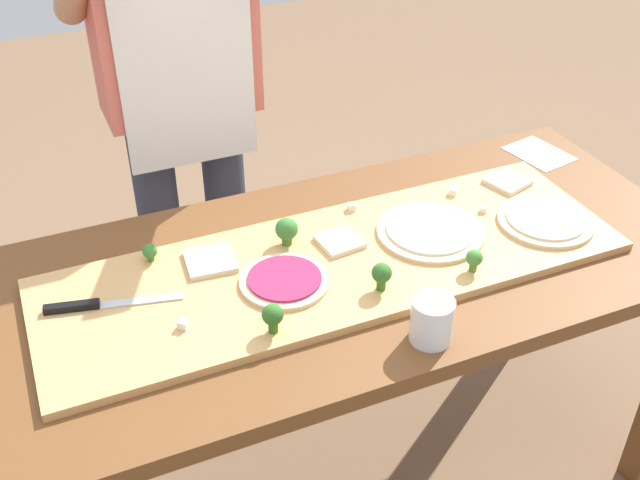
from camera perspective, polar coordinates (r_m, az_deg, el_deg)
The scene contains 21 objects.
prep_table at distance 1.76m, azimuth 0.99°, elevation -4.59°, with size 1.73×0.74×0.77m.
cutting_board at distance 1.69m, azimuth 1.26°, elevation -1.81°, with size 1.30×0.41×0.02m, color tan.
chefs_knife at distance 1.62m, azimuth -16.49°, elevation -4.66°, with size 0.27×0.08×0.02m.
pizza_whole_white_garlic at distance 1.78m, azimuth 8.17°, elevation 0.72°, with size 0.25×0.25×0.02m.
pizza_whole_beet_magenta at distance 1.61m, azimuth -2.66°, elevation -3.03°, with size 0.19×0.19×0.02m.
pizza_whole_cheese_artichoke at distance 1.87m, azimuth 16.47°, elevation 1.42°, with size 0.22×0.22×0.02m.
pizza_slice_far_right at distance 2.01m, azimuth 13.79°, elevation 4.25°, with size 0.09×0.09×0.01m, color beige.
pizza_slice_center at distance 1.73m, azimuth 1.47°, elevation -0.12°, with size 0.09×0.09×0.01m, color beige.
pizza_slice_far_left at distance 1.68m, azimuth -8.19°, elevation -1.56°, with size 0.11×0.11×0.01m, color beige.
broccoli_floret_front_mid at distance 1.48m, azimuth -3.55°, elevation -5.67°, with size 0.04×0.04×0.06m.
broccoli_floret_center_right at distance 1.71m, azimuth -2.51°, elevation 0.77°, with size 0.05×0.05×0.07m.
broccoli_floret_back_right at distance 1.71m, azimuth -12.57°, elevation -0.84°, with size 0.03×0.03×0.04m.
broccoli_floret_front_left at distance 1.58m, azimuth 4.62°, elevation -2.56°, with size 0.04×0.04×0.06m.
broccoli_floret_back_mid at distance 1.66m, azimuth 11.42°, elevation -1.37°, with size 0.04×0.04×0.05m.
cheese_crumble_a at distance 1.93m, azimuth 9.88°, elevation 3.60°, with size 0.02×0.02×0.02m, color white.
cheese_crumble_b at distance 1.52m, azimuth -10.18°, elevation -6.19°, with size 0.02×0.02×0.02m, color white.
cheese_crumble_c at distance 1.85m, azimuth 2.37°, elevation 2.49°, with size 0.02×0.02×0.02m, color white.
cheese_crumble_d at distance 1.88m, azimuth 12.08°, elevation 2.24°, with size 0.01×0.01×0.01m, color white.
flour_cup at distance 1.50m, azimuth 8.32°, elevation -6.10°, with size 0.08×0.08×0.09m.
recipe_note at distance 2.22m, azimuth 16.02°, elevation 6.22°, with size 0.13×0.17×0.00m, color white.
cook_center at distance 2.06m, azimuth -10.49°, elevation 12.03°, with size 0.54×0.39×1.67m.
Camera 1 is at (-0.57, -1.23, 1.78)m, focal length 42.92 mm.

